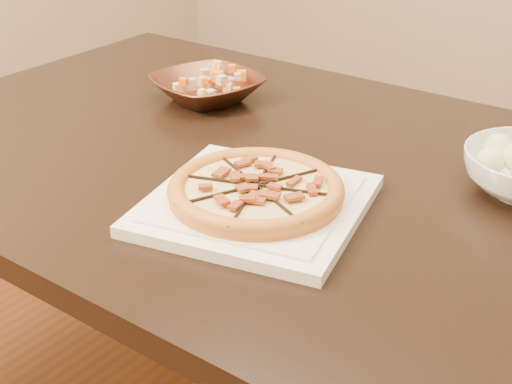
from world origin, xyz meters
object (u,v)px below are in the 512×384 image
Objects in this scene: bronze_bowl at (207,88)px; plate at (256,204)px; pizza at (256,190)px; dining_table at (266,206)px.

plate is at bearing -41.15° from bronze_bowl.
bronze_bowl reaches higher than pizza.
bronze_bowl reaches higher than dining_table.
dining_table is at bearing 121.77° from pizza.
bronze_bowl reaches higher than plate.
dining_table is 6.91× the size of bronze_bowl.
dining_table is at bearing -30.00° from bronze_bowl.
bronze_bowl is (-0.25, 0.15, 0.12)m from dining_table.
bronze_bowl is at bearing 150.00° from dining_table.
bronze_bowl is (-0.36, 0.31, 0.02)m from plate.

